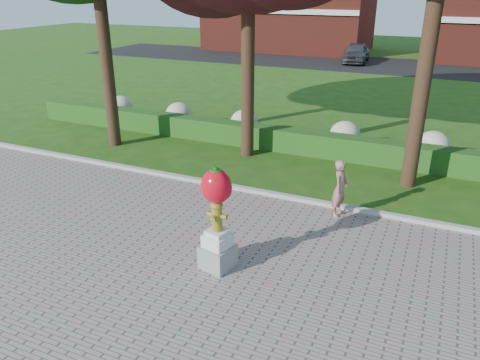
% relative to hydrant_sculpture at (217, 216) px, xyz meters
% --- Properties ---
extents(ground, '(100.00, 100.00, 0.00)m').
position_rel_hydrant_sculpture_xyz_m(ground, '(-0.28, 0.85, -1.25)').
color(ground, '#204C13').
rests_on(ground, ground).
extents(curb, '(40.00, 0.18, 0.15)m').
position_rel_hydrant_sculpture_xyz_m(curb, '(-0.28, 3.85, -1.18)').
color(curb, '#ADADA5').
rests_on(curb, ground).
extents(lawn_hedge, '(24.00, 0.70, 0.80)m').
position_rel_hydrant_sculpture_xyz_m(lawn_hedge, '(-0.28, 7.85, -0.85)').
color(lawn_hedge, '#1C4714').
rests_on(lawn_hedge, ground).
extents(hydrangea_row, '(20.10, 1.10, 0.99)m').
position_rel_hydrant_sculpture_xyz_m(hydrangea_row, '(0.29, 8.85, -0.70)').
color(hydrangea_row, '#A6AC83').
rests_on(hydrangea_row, ground).
extents(street, '(50.00, 8.00, 0.02)m').
position_rel_hydrant_sculpture_xyz_m(street, '(-0.28, 28.85, -1.24)').
color(street, black).
rests_on(street, ground).
extents(building_left, '(14.00, 8.00, 7.00)m').
position_rel_hydrant_sculpture_xyz_m(building_left, '(-10.28, 34.85, 2.25)').
color(building_left, maroon).
rests_on(building_left, ground).
extents(hydrant_sculpture, '(0.74, 0.74, 2.29)m').
position_rel_hydrant_sculpture_xyz_m(hydrant_sculpture, '(0.00, 0.00, 0.00)').
color(hydrant_sculpture, gray).
rests_on(hydrant_sculpture, walkway).
extents(woman, '(0.42, 0.59, 1.51)m').
position_rel_hydrant_sculpture_xyz_m(woman, '(1.77, 3.45, -0.46)').
color(woman, '#A26F5C').
rests_on(woman, walkway).
extents(parked_car, '(2.09, 4.44, 1.47)m').
position_rel_hydrant_sculpture_xyz_m(parked_car, '(-2.97, 29.30, -0.50)').
color(parked_car, '#393C40').
rests_on(parked_car, street).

